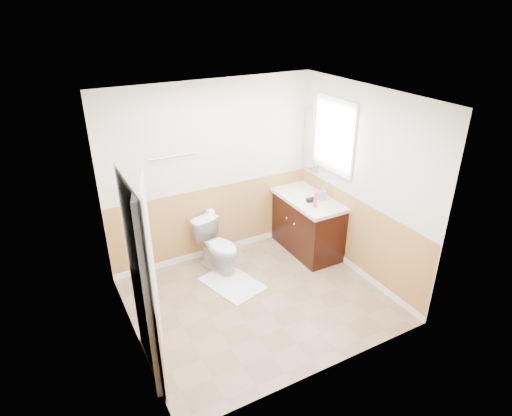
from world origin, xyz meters
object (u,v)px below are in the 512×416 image
toilet (218,246)px  vanity_cabinet (308,226)px  lotion_bottle (316,199)px  soap_dispenser (322,193)px  bath_mat (232,283)px

toilet → vanity_cabinet: size_ratio=0.64×
lotion_bottle → soap_dispenser: lotion_bottle is taller
toilet → bath_mat: bearing=-105.7°
vanity_cabinet → soap_dispenser: 0.58m
bath_mat → lotion_bottle: 1.58m
lotion_bottle → toilet: bearing=160.3°
vanity_cabinet → soap_dispenser: (0.12, -0.14, 0.55)m
toilet → soap_dispenser: 1.62m
lotion_bottle → soap_dispenser: size_ratio=1.11×
bath_mat → vanity_cabinet: size_ratio=0.73×
soap_dispenser → bath_mat: bearing=-175.2°
toilet → soap_dispenser: size_ratio=3.57×
soap_dispenser → lotion_bottle: bearing=-146.6°
soap_dispenser → vanity_cabinet: bearing=130.9°
bath_mat → lotion_bottle: (1.26, -0.02, 0.95)m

